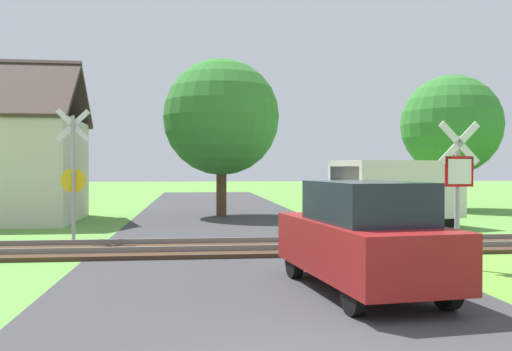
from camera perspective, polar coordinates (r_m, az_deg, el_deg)
name	(u,v)px	position (r m, az deg, el deg)	size (l,w,h in m)	color
road_asphalt	(284,327)	(7.39, 2.79, -14.88)	(6.98, 80.00, 0.01)	#38383A
rail_track	(240,248)	(13.93, -1.61, -7.24)	(60.00, 2.60, 0.22)	#422D1E
stop_sign_near	(458,183)	(11.94, 19.56, -0.68)	(0.88, 0.16, 2.92)	#9E9EA5
crossing_sign_far	(73,170)	(15.69, -17.81, 0.56)	(0.86, 0.24, 3.56)	#9E9EA5
tree_center	(221,117)	(23.59, -3.48, 5.82)	(4.77, 4.77, 6.48)	#513823
tree_far	(451,125)	(28.90, 18.93, 4.78)	(4.77, 4.77, 6.44)	#513823
mail_truck	(393,191)	(19.31, 13.57, -1.52)	(5.23, 3.32, 2.24)	silver
parked_car	(362,237)	(9.32, 10.58, -6.04)	(2.12, 4.17, 1.78)	maroon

